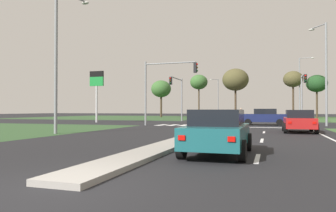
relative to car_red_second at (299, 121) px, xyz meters
name	(u,v)px	position (x,y,z in m)	size (l,w,h in m)	color
ground_plane	(233,124)	(-5.72, 12.35, -0.77)	(200.00, 200.00, 0.00)	black
grass_verge_far_left	(122,117)	(-31.22, 36.85, -0.76)	(35.00, 35.00, 0.01)	#2D4C28
median_island_near	(192,137)	(-5.72, -6.65, -0.70)	(1.20, 22.00, 0.14)	gray
median_island_far	(248,118)	(-5.72, 37.35, -0.70)	(1.20, 36.00, 0.14)	#ADA89E
lane_dash_near	(257,159)	(-2.22, -12.65, -0.76)	(0.14, 2.00, 0.01)	silver
lane_dash_second	(262,140)	(-2.22, -6.65, -0.76)	(0.14, 2.00, 0.01)	silver
lane_dash_third	(264,132)	(-2.22, -0.65, -0.76)	(0.14, 2.00, 0.01)	silver
edge_line_right	(335,141)	(1.13, -5.65, -0.76)	(0.14, 24.00, 0.01)	silver
stop_bar_near	(269,128)	(-1.92, 5.35, -0.76)	(6.40, 0.50, 0.01)	silver
crosswalk_bar_near	(162,125)	(-12.12, 7.15, -0.76)	(0.70, 2.80, 0.01)	silver
crosswalk_bar_second	(173,125)	(-10.97, 7.15, -0.76)	(0.70, 2.80, 0.01)	silver
crosswalk_bar_third	(184,125)	(-9.82, 7.15, -0.76)	(0.70, 2.80, 0.01)	silver
crosswalk_bar_fourth	(196,125)	(-8.67, 7.15, -0.76)	(0.70, 2.80, 0.01)	silver
crosswalk_bar_fifth	(207,126)	(-7.52, 7.15, -0.76)	(0.70, 2.80, 0.01)	silver
crosswalk_bar_sixth	(220,126)	(-6.37, 7.15, -0.76)	(0.70, 2.80, 0.01)	silver
car_red_second	(299,121)	(0.00, 0.00, 0.00)	(2.03, 4.15, 1.50)	#A31919
car_navy_third	(264,117)	(-2.39, 9.96, 0.06)	(4.62, 2.08, 1.62)	#161E47
car_white_fourth	(237,114)	(-7.87, 40.10, 0.03)	(1.99, 4.16, 1.55)	silver
car_teal_fifth	(218,132)	(-3.49, -12.16, 0.00)	(2.01, 4.15, 1.49)	#19565B
traffic_signal_near_left	(163,81)	(-11.48, 5.75, 3.51)	(5.28, 0.32, 6.19)	gray
traffic_signal_far_right	(303,89)	(1.88, 17.34, 3.17)	(0.32, 4.55, 5.73)	gray
traffic_signal_far_left	(178,91)	(-13.32, 17.01, 3.29)	(0.32, 5.42, 5.83)	gray
street_lamp_near	(59,53)	(-14.52, -5.83, 4.32)	(1.12, 2.37, 9.03)	gray
street_lamp_second	(325,69)	(3.06, 9.77, 4.58)	(1.43, 1.79, 9.63)	gray
street_lamp_third	(301,85)	(3.34, 36.98, 5.15)	(2.46, 0.84, 10.69)	gray
street_lamp_fourth	(217,95)	(-14.75, 58.98, 4.58)	(1.98, 1.79, 9.55)	gray
pedestrian_at_median	(241,112)	(-5.91, 25.09, 0.37)	(0.34, 0.34, 1.65)	#4C4C4C
fuel_price_totem	(97,85)	(-21.82, 10.98, 3.79)	(1.80, 0.24, 6.22)	silver
treeline_near	(161,89)	(-24.10, 41.30, 5.27)	(4.28, 4.28, 7.91)	#423323
treeline_second	(199,82)	(-15.64, 40.55, 6.43)	(3.56, 3.56, 8.77)	#423323
treeline_third	(235,80)	(-7.95, 37.41, 6.42)	(4.89, 4.89, 9.30)	#423323
treeline_fourth	(293,80)	(2.12, 37.33, 6.17)	(3.37, 3.37, 8.45)	#423323
treeline_fifth	(317,84)	(6.44, 41.00, 5.60)	(3.75, 3.75, 8.01)	#423323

